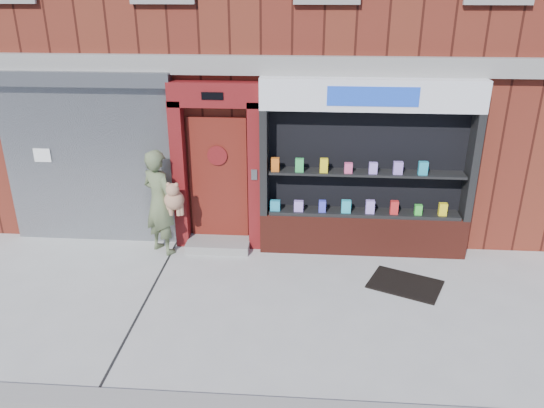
# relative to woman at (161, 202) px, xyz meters

# --- Properties ---
(ground) EXTENTS (80.00, 80.00, 0.00)m
(ground) POSITION_rel_woman_xyz_m (1.68, -1.54, -0.93)
(ground) COLOR #9E9E99
(ground) RESTS_ON ground
(building) EXTENTS (12.00, 8.16, 8.00)m
(building) POSITION_rel_woman_xyz_m (1.68, 4.45, 3.07)
(building) COLOR #5C1E15
(building) RESTS_ON ground
(shutter_bay) EXTENTS (3.10, 0.30, 3.04)m
(shutter_bay) POSITION_rel_woman_xyz_m (-1.32, 0.39, 0.79)
(shutter_bay) COLOR gray
(shutter_bay) RESTS_ON ground
(red_door_bay) EXTENTS (1.52, 0.58, 2.90)m
(red_door_bay) POSITION_rel_woman_xyz_m (0.93, 0.32, 0.52)
(red_door_bay) COLOR #611012
(red_door_bay) RESTS_ON ground
(pharmacy_bay) EXTENTS (3.50, 0.41, 3.00)m
(pharmacy_bay) POSITION_rel_woman_xyz_m (3.42, 0.27, 0.44)
(pharmacy_bay) COLOR #5D1F16
(pharmacy_bay) RESTS_ON ground
(woman) EXTENTS (0.85, 0.74, 1.85)m
(woman) POSITION_rel_woman_xyz_m (0.00, 0.00, 0.00)
(woman) COLOR #586542
(woman) RESTS_ON ground
(doormat) EXTENTS (1.27, 1.11, 0.03)m
(doormat) POSITION_rel_woman_xyz_m (4.03, -0.85, -0.92)
(doormat) COLOR black
(doormat) RESTS_ON ground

